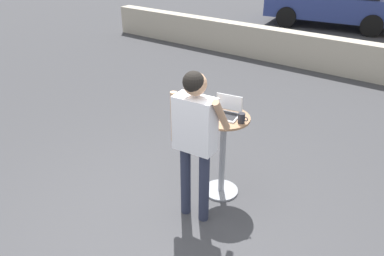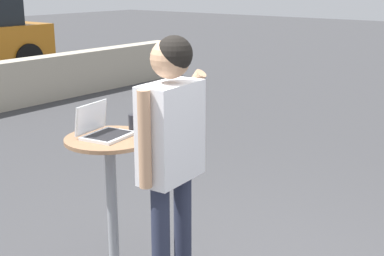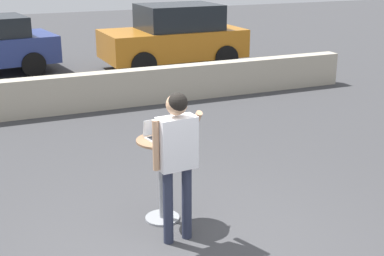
% 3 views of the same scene
% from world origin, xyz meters
% --- Properties ---
extents(cafe_table, '(0.57, 0.57, 1.01)m').
position_xyz_m(cafe_table, '(0.10, 0.91, 0.62)').
color(cafe_table, gray).
rests_on(cafe_table, ground_plane).
extents(laptop, '(0.34, 0.31, 0.21)m').
position_xyz_m(laptop, '(0.09, 0.96, 1.06)').
color(laptop, silver).
rests_on(laptop, cafe_table).
extents(coffee_mug, '(0.11, 0.07, 0.11)m').
position_xyz_m(coffee_mug, '(0.32, 0.89, 1.07)').
color(coffee_mug, '#232328').
rests_on(coffee_mug, cafe_table).
extents(standing_person, '(0.56, 0.39, 1.70)m').
position_xyz_m(standing_person, '(0.08, 0.37, 1.08)').
color(standing_person, '#282D42').
rests_on(standing_person, ground_plane).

